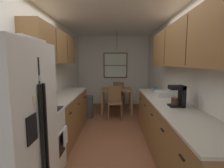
{
  "coord_description": "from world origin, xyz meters",
  "views": [
    {
      "loc": [
        0.08,
        -2.59,
        1.56
      ],
      "look_at": [
        0.0,
        1.25,
        1.07
      ],
      "focal_mm": 26.43,
      "sensor_mm": 36.0,
      "label": 1
    }
  ],
  "objects_px": {
    "refrigerator": "(3,139)",
    "dining_chair_near": "(115,101)",
    "stove_range": "(36,143)",
    "dish_rack": "(163,94)",
    "mug_by_coffeemaker": "(155,89)",
    "microwave_over_range": "(22,51)",
    "trash_bin": "(88,107)",
    "dining_table": "(117,93)",
    "coffee_maker": "(179,96)",
    "table_serving_bowl": "(115,88)",
    "storage_canister": "(50,98)",
    "dining_chair_far": "(119,93)"
  },
  "relations": [
    {
      "from": "microwave_over_range",
      "to": "storage_canister",
      "type": "bearing_deg",
      "value": 78.86
    },
    {
      "from": "trash_bin",
      "to": "storage_canister",
      "type": "distance_m",
      "value": 2.05
    },
    {
      "from": "coffee_maker",
      "to": "table_serving_bowl",
      "type": "bearing_deg",
      "value": 109.31
    },
    {
      "from": "microwave_over_range",
      "to": "dining_chair_far",
      "type": "bearing_deg",
      "value": 70.21
    },
    {
      "from": "microwave_over_range",
      "to": "table_serving_bowl",
      "type": "relative_size",
      "value": 3.8
    },
    {
      "from": "trash_bin",
      "to": "mug_by_coffeemaker",
      "type": "bearing_deg",
      "value": -20.0
    },
    {
      "from": "stove_range",
      "to": "table_serving_bowl",
      "type": "height_order",
      "value": "stove_range"
    },
    {
      "from": "dish_rack",
      "to": "table_serving_bowl",
      "type": "bearing_deg",
      "value": 115.89
    },
    {
      "from": "storage_canister",
      "to": "mug_by_coffeemaker",
      "type": "bearing_deg",
      "value": 32.24
    },
    {
      "from": "coffee_maker",
      "to": "mug_by_coffeemaker",
      "type": "bearing_deg",
      "value": 90.26
    },
    {
      "from": "dining_table",
      "to": "dish_rack",
      "type": "bearing_deg",
      "value": -64.89
    },
    {
      "from": "stove_range",
      "to": "dining_chair_near",
      "type": "relative_size",
      "value": 1.22
    },
    {
      "from": "refrigerator",
      "to": "mug_by_coffeemaker",
      "type": "relative_size",
      "value": 15.35
    },
    {
      "from": "mug_by_coffeemaker",
      "to": "table_serving_bowl",
      "type": "xyz_separation_m",
      "value": [
        -0.95,
        1.27,
        -0.17
      ]
    },
    {
      "from": "stove_range",
      "to": "dish_rack",
      "type": "bearing_deg",
      "value": 29.44
    },
    {
      "from": "coffee_maker",
      "to": "table_serving_bowl",
      "type": "distance_m",
      "value": 2.92
    },
    {
      "from": "microwave_over_range",
      "to": "dish_rack",
      "type": "height_order",
      "value": "microwave_over_range"
    },
    {
      "from": "dining_table",
      "to": "coffee_maker",
      "type": "xyz_separation_m",
      "value": [
        0.91,
        -2.7,
        0.45
      ]
    },
    {
      "from": "dining_table",
      "to": "dish_rack",
      "type": "height_order",
      "value": "dish_rack"
    },
    {
      "from": "stove_range",
      "to": "trash_bin",
      "type": "distance_m",
      "value": 2.48
    },
    {
      "from": "microwave_over_range",
      "to": "mug_by_coffeemaker",
      "type": "height_order",
      "value": "microwave_over_range"
    },
    {
      "from": "refrigerator",
      "to": "dining_chair_far",
      "type": "xyz_separation_m",
      "value": [
        1.14,
        4.36,
        -0.37
      ]
    },
    {
      "from": "trash_bin",
      "to": "storage_canister",
      "type": "bearing_deg",
      "value": -98.93
    },
    {
      "from": "coffee_maker",
      "to": "trash_bin",
      "type": "bearing_deg",
      "value": 129.55
    },
    {
      "from": "refrigerator",
      "to": "coffee_maker",
      "type": "height_order",
      "value": "refrigerator"
    },
    {
      "from": "refrigerator",
      "to": "dish_rack",
      "type": "height_order",
      "value": "refrigerator"
    },
    {
      "from": "trash_bin",
      "to": "table_serving_bowl",
      "type": "distance_m",
      "value": 1.1
    },
    {
      "from": "refrigerator",
      "to": "dining_chair_near",
      "type": "xyz_separation_m",
      "value": [
        1.01,
        3.18,
        -0.37
      ]
    },
    {
      "from": "stove_range",
      "to": "coffee_maker",
      "type": "bearing_deg",
      "value": 9.92
    },
    {
      "from": "storage_canister",
      "to": "stove_range",
      "type": "bearing_deg",
      "value": -89.42
    },
    {
      "from": "coffee_maker",
      "to": "mug_by_coffeemaker",
      "type": "relative_size",
      "value": 2.84
    },
    {
      "from": "storage_canister",
      "to": "dish_rack",
      "type": "bearing_deg",
      "value": 16.29
    },
    {
      "from": "storage_canister",
      "to": "table_serving_bowl",
      "type": "height_order",
      "value": "storage_canister"
    },
    {
      "from": "microwave_over_range",
      "to": "trash_bin",
      "type": "xyz_separation_m",
      "value": [
        0.41,
        2.46,
        -1.39
      ]
    },
    {
      "from": "stove_range",
      "to": "dish_rack",
      "type": "distance_m",
      "value": 2.37
    },
    {
      "from": "microwave_over_range",
      "to": "coffee_maker",
      "type": "height_order",
      "value": "microwave_over_range"
    },
    {
      "from": "dining_chair_near",
      "to": "coffee_maker",
      "type": "distance_m",
      "value": 2.39
    },
    {
      "from": "coffee_maker",
      "to": "dish_rack",
      "type": "distance_m",
      "value": 0.79
    },
    {
      "from": "stove_range",
      "to": "dining_chair_near",
      "type": "bearing_deg",
      "value": 66.64
    },
    {
      "from": "dining_table",
      "to": "dining_chair_far",
      "type": "relative_size",
      "value": 1.05
    },
    {
      "from": "microwave_over_range",
      "to": "dining_chair_far",
      "type": "distance_m",
      "value": 4.06
    },
    {
      "from": "stove_range",
      "to": "storage_canister",
      "type": "xyz_separation_m",
      "value": [
        -0.01,
        0.55,
        0.51
      ]
    },
    {
      "from": "dish_rack",
      "to": "table_serving_bowl",
      "type": "distance_m",
      "value": 2.18
    },
    {
      "from": "dining_table",
      "to": "dining_chair_near",
      "type": "xyz_separation_m",
      "value": [
        -0.06,
        -0.59,
        -0.12
      ]
    },
    {
      "from": "dining_chair_far",
      "to": "dish_rack",
      "type": "distance_m",
      "value": 2.68
    },
    {
      "from": "stove_range",
      "to": "trash_bin",
      "type": "bearing_deg",
      "value": 83.17
    },
    {
      "from": "mug_by_coffeemaker",
      "to": "microwave_over_range",
      "type": "bearing_deg",
      "value": -139.46
    },
    {
      "from": "dining_table",
      "to": "trash_bin",
      "type": "relative_size",
      "value": 1.51
    },
    {
      "from": "refrigerator",
      "to": "dining_chair_far",
      "type": "height_order",
      "value": "refrigerator"
    },
    {
      "from": "dining_chair_near",
      "to": "dining_chair_far",
      "type": "bearing_deg",
      "value": 83.58
    }
  ]
}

